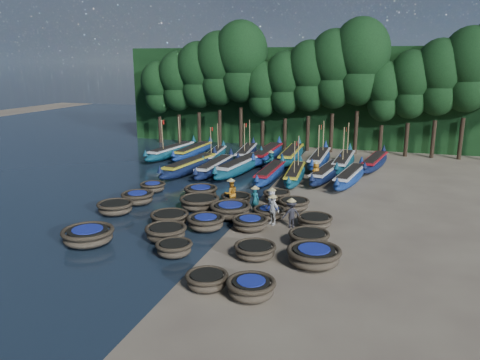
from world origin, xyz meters
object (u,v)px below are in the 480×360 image
(long_boat_10, at_px, (193,151))
(long_boat_13, at_px, (267,154))
(coracle_19, at_px, (315,221))
(coracle_20, at_px, (153,187))
(coracle_17, at_px, (230,210))
(coracle_21, at_px, (201,192))
(coracle_4, at_px, (251,288))
(fisherman_1, at_px, (255,198))
(fisherman_3, at_px, (291,213))
(coracle_10, at_px, (115,207))
(long_boat_5, at_px, (270,173))
(coracle_15, at_px, (138,198))
(long_boat_11, at_px, (214,156))
(long_boat_17, at_px, (375,162))
(fisherman_0, at_px, (272,201))
(coracle_16, at_px, (199,203))
(coracle_22, at_px, (236,199))
(long_boat_7, at_px, (327,173))
(coracle_14, at_px, (309,238))
(long_boat_2, at_px, (190,166))
(coracle_12, at_px, (206,222))
(long_boat_14, at_px, (291,155))
(long_boat_12, at_px, (246,153))
(coracle_3, at_px, (207,280))
(coracle_5, at_px, (88,236))
(coracle_24, at_px, (294,204))
(coracle_18, at_px, (269,212))
(coracle_13, at_px, (250,223))
(fisherman_5, at_px, (271,161))
(coracle_23, at_px, (277,196))
(coracle_6, at_px, (166,233))
(fisherman_6, at_px, (316,172))
(long_boat_6, at_px, (295,174))
(fisherman_2, at_px, (231,193))
(fisherman_4, at_px, (272,209))
(coracle_11, at_px, (170,218))
(long_boat_16, at_px, (344,162))
(long_boat_3, at_px, (215,167))
(long_boat_9, at_px, (172,151))
(coracle_7, at_px, (174,248))
(coracle_9, at_px, (314,256))
(long_boat_15, at_px, (319,159))

(long_boat_10, bearing_deg, long_boat_13, 6.96)
(coracle_19, height_order, coracle_20, coracle_20)
(coracle_17, height_order, coracle_21, coracle_17)
(coracle_4, relative_size, coracle_19, 1.16)
(fisherman_1, distance_m, fisherman_3, 3.06)
(coracle_10, xyz_separation_m, long_boat_5, (6.57, 10.66, 0.10))
(coracle_15, height_order, long_boat_11, long_boat_11)
(long_boat_17, relative_size, fisherman_1, 4.51)
(fisherman_0, bearing_deg, long_boat_10, 20.30)
(coracle_17, bearing_deg, fisherman_1, 51.44)
(coracle_16, relative_size, coracle_21, 1.03)
(coracle_22, relative_size, long_boat_7, 0.24)
(coracle_14, bearing_deg, long_boat_2, 133.11)
(coracle_12, relative_size, fisherman_1, 1.19)
(coracle_15, xyz_separation_m, long_boat_14, (6.50, 15.47, 0.17))
(coracle_17, height_order, fisherman_1, fisherman_1)
(coracle_15, height_order, long_boat_12, long_boat_12)
(coracle_3, xyz_separation_m, long_boat_12, (-5.82, 24.54, 0.17))
(long_boat_2, relative_size, long_boat_7, 1.10)
(coracle_5, bearing_deg, coracle_24, 44.71)
(coracle_18, height_order, long_boat_17, long_boat_17)
(coracle_13, relative_size, fisherman_5, 1.21)
(coracle_23, relative_size, long_boat_14, 0.20)
(long_boat_7, relative_size, fisherman_3, 4.52)
(coracle_17, height_order, long_boat_12, long_boat_12)
(coracle_10, relative_size, long_boat_11, 0.32)
(coracle_6, xyz_separation_m, fisherman_6, (5.34, 13.24, 0.43))
(coracle_6, xyz_separation_m, long_boat_6, (3.73, 13.71, 0.07))
(long_boat_7, distance_m, fisherman_2, 9.85)
(fisherman_4, bearing_deg, coracle_20, -171.98)
(coracle_13, xyz_separation_m, fisherman_5, (-2.20, 13.37, 0.47))
(coracle_11, distance_m, long_boat_16, 18.43)
(fisherman_6, bearing_deg, coracle_14, 33.33)
(long_boat_3, distance_m, long_boat_7, 8.71)
(long_boat_9, relative_size, long_boat_17, 1.07)
(long_boat_12, bearing_deg, coracle_18, -75.33)
(long_boat_10, bearing_deg, coracle_15, -77.78)
(coracle_12, relative_size, long_boat_16, 0.24)
(long_boat_3, xyz_separation_m, fisherman_4, (7.15, -10.22, 0.33))
(coracle_19, bearing_deg, fisherman_6, 98.26)
(coracle_7, bearing_deg, coracle_9, 7.78)
(coracle_3, distance_m, fisherman_5, 20.33)
(fisherman_4, bearing_deg, coracle_18, 145.62)
(coracle_23, bearing_deg, long_boat_15, 85.05)
(long_boat_16, bearing_deg, long_boat_10, 178.58)
(long_boat_11, height_order, fisherman_0, long_boat_11)
(coracle_15, height_order, fisherman_1, fisherman_1)
(coracle_11, height_order, coracle_20, coracle_11)
(long_boat_16, bearing_deg, coracle_11, -112.44)
(coracle_15, distance_m, long_boat_17, 20.14)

